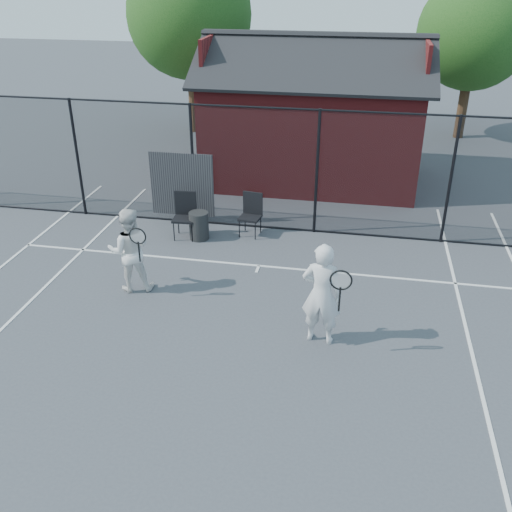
% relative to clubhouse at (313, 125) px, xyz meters
% --- Properties ---
extents(ground, '(80.00, 80.00, 0.00)m').
position_rel_clubhouse_xyz_m(ground, '(-0.50, -9.00, -1.61)').
color(ground, '#40444A').
rests_on(ground, ground).
extents(court_lines, '(11.02, 18.00, 0.01)m').
position_rel_clubhouse_xyz_m(court_lines, '(-0.50, -10.32, -1.60)').
color(court_lines, white).
rests_on(court_lines, ground).
extents(fence, '(22.04, 3.00, 3.00)m').
position_rel_clubhouse_xyz_m(fence, '(-0.80, -4.00, -0.16)').
color(fence, black).
rests_on(fence, ground).
extents(clubhouse, '(6.50, 4.36, 4.19)m').
position_rel_clubhouse_xyz_m(clubhouse, '(0.00, 0.00, 0.00)').
color(clubhouse, maroon).
rests_on(clubhouse, ground).
extents(tree_left, '(4.48, 4.48, 6.44)m').
position_rel_clubhouse_xyz_m(tree_left, '(-5.00, 4.50, 2.58)').
color(tree_left, '#332614').
rests_on(tree_left, ground).
extents(tree_right, '(3.97, 3.97, 5.70)m').
position_rel_clubhouse_xyz_m(tree_right, '(5.00, 5.50, 2.10)').
color(tree_right, '#332614').
rests_on(tree_right, ground).
extents(player_front, '(0.85, 0.64, 1.86)m').
position_rel_clubhouse_xyz_m(player_front, '(1.03, -8.48, -0.67)').
color(player_front, silver).
rests_on(player_front, ground).
extents(player_back, '(1.02, 0.89, 1.73)m').
position_rel_clubhouse_xyz_m(player_back, '(-2.81, -7.41, -0.74)').
color(player_back, white).
rests_on(player_back, ground).
extents(chair_left, '(0.55, 0.57, 1.07)m').
position_rel_clubhouse_xyz_m(chair_left, '(-2.50, -4.90, -1.07)').
color(chair_left, black).
rests_on(chair_left, ground).
extents(chair_right, '(0.55, 0.57, 1.01)m').
position_rel_clubhouse_xyz_m(chair_right, '(-1.00, -4.47, -1.10)').
color(chair_right, black).
rests_on(chair_right, ground).
extents(waste_bin, '(0.56, 0.56, 0.67)m').
position_rel_clubhouse_xyz_m(waste_bin, '(-2.15, -4.90, -1.27)').
color(waste_bin, black).
rests_on(waste_bin, ground).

